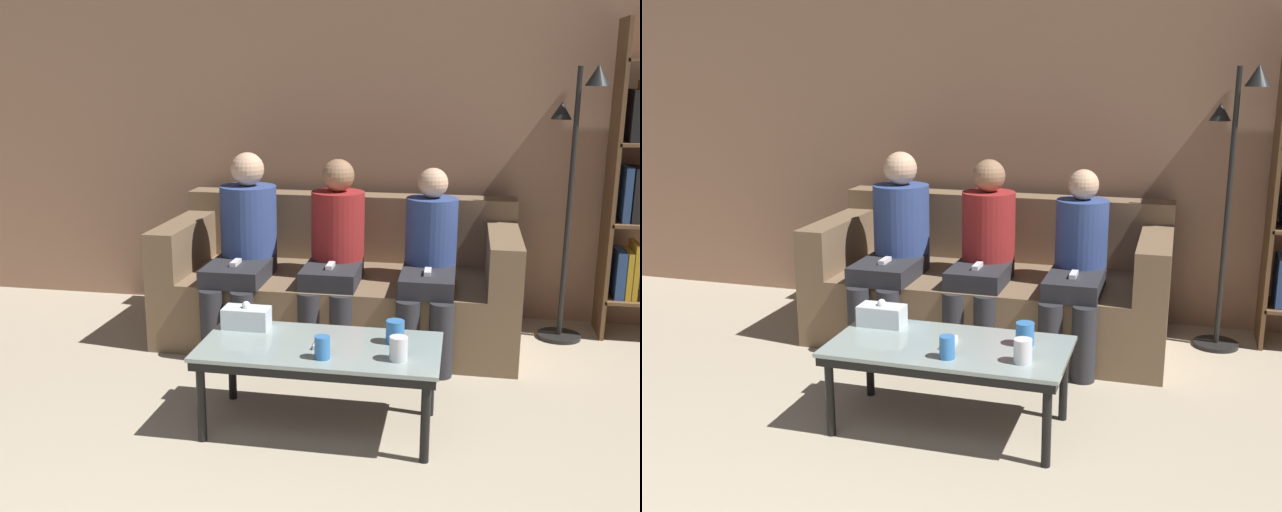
{
  "view_description": "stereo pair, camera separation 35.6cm",
  "coord_description": "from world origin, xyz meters",
  "views": [
    {
      "loc": [
        0.72,
        -0.73,
        1.61
      ],
      "look_at": [
        0.0,
        2.98,
        0.66
      ],
      "focal_mm": 42.0,
      "sensor_mm": 36.0,
      "label": 1
    },
    {
      "loc": [
        1.06,
        -0.64,
        1.61
      ],
      "look_at": [
        0.0,
        2.98,
        0.66
      ],
      "focal_mm": 42.0,
      "sensor_mm": 36.0,
      "label": 2
    }
  ],
  "objects": [
    {
      "name": "cup_far_center",
      "position": [
        0.45,
        2.46,
        0.46
      ],
      "size": [
        0.08,
        0.08,
        0.11
      ],
      "color": "#3372BF",
      "rests_on": "coffee_table"
    },
    {
      "name": "seated_person_mid_left",
      "position": [
        0.0,
        3.43,
        0.58
      ],
      "size": [
        0.31,
        0.63,
        1.1
      ],
      "color": "#28282D",
      "rests_on": "ground_plane"
    },
    {
      "name": "standing_lamp",
      "position": [
        1.35,
        3.82,
        1.0
      ],
      "size": [
        0.31,
        0.26,
        1.63
      ],
      "color": "black",
      "rests_on": "ground_plane"
    },
    {
      "name": "wall_back",
      "position": [
        0.0,
        4.19,
        1.3
      ],
      "size": [
        12.0,
        0.06,
        2.6
      ],
      "color": "#9E755B",
      "rests_on": "ground_plane"
    },
    {
      "name": "cup_near_left",
      "position": [
        0.48,
        2.26,
        0.46
      ],
      "size": [
        0.08,
        0.08,
        0.11
      ],
      "color": "silver",
      "rests_on": "coffee_table"
    },
    {
      "name": "cup_near_right",
      "position": [
        0.16,
        2.22,
        0.45
      ],
      "size": [
        0.07,
        0.07,
        0.1
      ],
      "color": "#3372BF",
      "rests_on": "coffee_table"
    },
    {
      "name": "couch",
      "position": [
        0.0,
        3.65,
        0.3
      ],
      "size": [
        2.1,
        0.96,
        0.83
      ],
      "color": "brown",
      "rests_on": "ground_plane"
    },
    {
      "name": "seated_person_mid_right",
      "position": [
        0.55,
        3.41,
        0.56
      ],
      "size": [
        0.31,
        0.67,
        1.06
      ],
      "color": "#28282D",
      "rests_on": "ground_plane"
    },
    {
      "name": "seated_person_left_end",
      "position": [
        -0.55,
        3.43,
        0.6
      ],
      "size": [
        0.34,
        0.7,
        1.13
      ],
      "color": "#28282D",
      "rests_on": "ground_plane"
    },
    {
      "name": "game_remote",
      "position": [
        0.12,
        2.37,
        0.41
      ],
      "size": [
        0.04,
        0.15,
        0.02
      ],
      "color": "white",
      "rests_on": "coffee_table"
    },
    {
      "name": "tissue_box",
      "position": [
        -0.27,
        2.53,
        0.46
      ],
      "size": [
        0.22,
        0.12,
        0.13
      ],
      "color": "silver",
      "rests_on": "coffee_table"
    },
    {
      "name": "coffee_table",
      "position": [
        0.12,
        2.37,
        0.36
      ],
      "size": [
        1.08,
        0.55,
        0.4
      ],
      "color": "#8C9E99",
      "rests_on": "ground_plane"
    }
  ]
}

